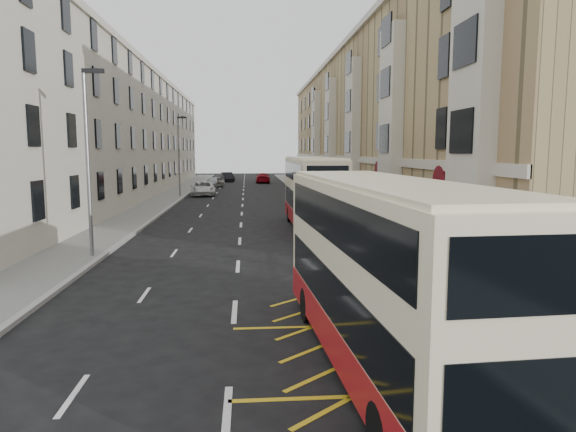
{
  "coord_description": "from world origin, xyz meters",
  "views": [
    {
      "loc": [
        0.4,
        -10.72,
        4.69
      ],
      "look_at": [
        2.01,
        9.32,
        2.15
      ],
      "focal_mm": 32.0,
      "sensor_mm": 36.0,
      "label": 1
    }
  ],
  "objects": [
    {
      "name": "double_decker_front",
      "position": [
        3.27,
        -0.23,
        2.09
      ],
      "size": [
        2.94,
        10.4,
        4.1
      ],
      "rotation": [
        0.0,
        0.0,
        0.06
      ],
      "color": "#FDEDC2",
      "rests_on": "ground"
    },
    {
      "name": "pavement_right",
      "position": [
        8.0,
        30.0,
        0.07
      ],
      "size": [
        4.0,
        120.0,
        0.15
      ],
      "primitive_type": "cube",
      "color": "slate",
      "rests_on": "ground"
    },
    {
      "name": "double_decker_rear",
      "position": [
        4.37,
        19.86,
        2.21
      ],
      "size": [
        2.55,
        10.89,
        4.34
      ],
      "rotation": [
        0.0,
        0.0,
        0.01
      ],
      "color": "#FDEDC2",
      "rests_on": "ground"
    },
    {
      "name": "car_red",
      "position": [
        2.81,
        66.09,
        0.74
      ],
      "size": [
        2.16,
        5.14,
        1.48
      ],
      "primitive_type": "imported",
      "rotation": [
        0.0,
        0.0,
        3.12
      ],
      "color": "#91020D",
      "rests_on": "ground"
    },
    {
      "name": "guard_railing",
      "position": [
        6.25,
        5.75,
        0.86
      ],
      "size": [
        0.06,
        6.56,
        1.01
      ],
      "color": "#AE111A",
      "rests_on": "pavement_right"
    },
    {
      "name": "pavement_left",
      "position": [
        -7.5,
        30.0,
        0.07
      ],
      "size": [
        3.0,
        120.0,
        0.15
      ],
      "primitive_type": "cube",
      "color": "slate",
      "rests_on": "ground"
    },
    {
      "name": "ground",
      "position": [
        0.0,
        0.0,
        0.0
      ],
      "size": [
        200.0,
        200.0,
        0.0
      ],
      "primitive_type": "plane",
      "color": "black",
      "rests_on": "ground"
    },
    {
      "name": "street_lamp_far",
      "position": [
        -6.35,
        42.0,
        4.64
      ],
      "size": [
        0.93,
        0.18,
        8.0
      ],
      "color": "gray",
      "rests_on": "pavement_left"
    },
    {
      "name": "car_silver",
      "position": [
        -3.83,
        56.14,
        0.72
      ],
      "size": [
        2.91,
        4.55,
        1.44
      ],
      "primitive_type": "imported",
      "rotation": [
        0.0,
        0.0,
        -0.31
      ],
      "color": "#A5A8AC",
      "rests_on": "ground"
    },
    {
      "name": "car_dark",
      "position": [
        -2.6,
        69.73,
        0.72
      ],
      "size": [
        2.44,
        4.63,
        1.45
      ],
      "primitive_type": "imported",
      "rotation": [
        0.0,
        0.0,
        0.22
      ],
      "color": "black",
      "rests_on": "ground"
    },
    {
      "name": "terrace_left",
      "position": [
        -13.43,
        45.5,
        6.52
      ],
      "size": [
        9.18,
        79.0,
        13.25
      ],
      "color": "beige",
      "rests_on": "ground"
    },
    {
      "name": "pedestrian_far",
      "position": [
        6.57,
        6.36,
        0.96
      ],
      "size": [
        1.02,
        0.85,
        1.62
      ],
      "primitive_type": "imported",
      "rotation": [
        0.0,
        0.0,
        2.57
      ],
      "color": "black",
      "rests_on": "pavement_right"
    },
    {
      "name": "kerb_right",
      "position": [
        6.0,
        30.0,
        0.07
      ],
      "size": [
        0.25,
        120.0,
        0.15
      ],
      "primitive_type": "cube",
      "color": "gray",
      "rests_on": "ground"
    },
    {
      "name": "terrace_right",
      "position": [
        14.88,
        45.38,
        7.52
      ],
      "size": [
        10.75,
        79.0,
        15.25
      ],
      "color": "tan",
      "rests_on": "ground"
    },
    {
      "name": "kerb_left",
      "position": [
        -6.0,
        30.0,
        0.07
      ],
      "size": [
        0.25,
        120.0,
        0.15
      ],
      "primitive_type": "cube",
      "color": "gray",
      "rests_on": "ground"
    },
    {
      "name": "street_lamp_near",
      "position": [
        -6.35,
        12.0,
        4.64
      ],
      "size": [
        0.93,
        0.18,
        8.0
      ],
      "color": "gray",
      "rests_on": "pavement_left"
    },
    {
      "name": "road_markings",
      "position": [
        0.0,
        45.0,
        0.01
      ],
      "size": [
        10.0,
        110.0,
        0.01
      ],
      "primitive_type": null,
      "color": "silver",
      "rests_on": "ground"
    },
    {
      "name": "white_van",
      "position": [
        -4.29,
        44.44,
        0.76
      ],
      "size": [
        3.08,
        5.71,
        1.52
      ],
      "primitive_type": "imported",
      "rotation": [
        0.0,
        0.0,
        0.1
      ],
      "color": "silver",
      "rests_on": "ground"
    }
  ]
}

